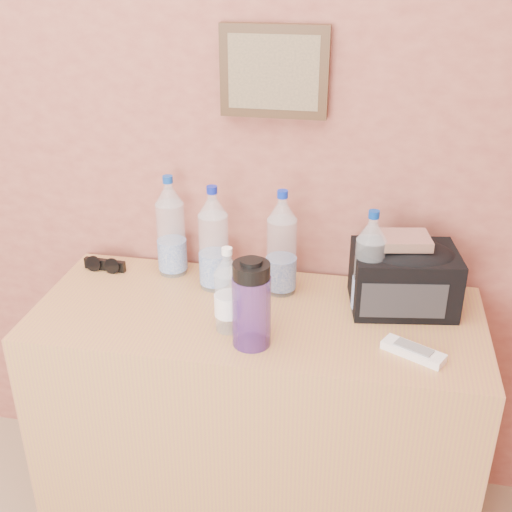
{
  "coord_description": "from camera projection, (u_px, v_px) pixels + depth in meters",
  "views": [
    {
      "loc": [
        0.77,
        0.2,
        1.72
      ],
      "look_at": [
        0.48,
        1.71,
        0.97
      ],
      "focal_mm": 45.0,
      "sensor_mm": 36.0,
      "label": 1
    }
  ],
  "objects": [
    {
      "name": "picture_frame",
      "position": [
        274.0,
        72.0,
        1.75
      ],
      "size": [
        0.3,
        0.03,
        0.25
      ],
      "primitive_type": null,
      "color": "#382311",
      "rests_on": "room_shell"
    },
    {
      "name": "dresser",
      "position": [
        256.0,
        422.0,
        1.97
      ],
      "size": [
        1.26,
        0.52,
        0.79
      ],
      "primitive_type": "cube",
      "color": "#A57A48",
      "rests_on": "ground"
    },
    {
      "name": "pet_large_a",
      "position": [
        171.0,
        231.0,
        1.95
      ],
      "size": [
        0.09,
        0.09,
        0.32
      ],
      "rotation": [
        0.0,
        0.0,
        0.35
      ],
      "color": "silver",
      "rests_on": "dresser"
    },
    {
      "name": "pet_large_b",
      "position": [
        282.0,
        248.0,
        1.85
      ],
      "size": [
        0.09,
        0.09,
        0.32
      ],
      "rotation": [
        0.0,
        0.0,
        0.36
      ],
      "color": "white",
      "rests_on": "dresser"
    },
    {
      "name": "pet_large_c",
      "position": [
        214.0,
        244.0,
        1.87
      ],
      "size": [
        0.09,
        0.09,
        0.32
      ],
      "rotation": [
        0.0,
        0.0,
        -0.36
      ],
      "color": "silver",
      "rests_on": "dresser"
    },
    {
      "name": "pet_large_d",
      "position": [
        369.0,
        269.0,
        1.74
      ],
      "size": [
        0.08,
        0.08,
        0.3
      ],
      "rotation": [
        0.0,
        0.0,
        -0.18
      ],
      "color": "#C6EAFB",
      "rests_on": "dresser"
    },
    {
      "name": "pet_small",
      "position": [
        228.0,
        294.0,
        1.68
      ],
      "size": [
        0.07,
        0.07,
        0.24
      ],
      "rotation": [
        0.0,
        0.0,
        -0.3
      ],
      "color": "silver",
      "rests_on": "dresser"
    },
    {
      "name": "nalgene_bottle",
      "position": [
        251.0,
        303.0,
        1.61
      ],
      "size": [
        0.1,
        0.1,
        0.24
      ],
      "rotation": [
        0.0,
        0.0,
        0.04
      ],
      "color": "#492580",
      "rests_on": "dresser"
    },
    {
      "name": "sunglasses",
      "position": [
        105.0,
        265.0,
        2.02
      ],
      "size": [
        0.14,
        0.06,
        0.03
      ],
      "primitive_type": null,
      "rotation": [
        0.0,
        0.0,
        -0.08
      ],
      "color": "black",
      "rests_on": "dresser"
    },
    {
      "name": "ac_remote",
      "position": [
        413.0,
        352.0,
        1.61
      ],
      "size": [
        0.16,
        0.12,
        0.02
      ],
      "primitive_type": "cube",
      "rotation": [
        0.0,
        0.0,
        -0.48
      ],
      "color": "white",
      "rests_on": "dresser"
    },
    {
      "name": "toiletry_bag",
      "position": [
        404.0,
        275.0,
        1.79
      ],
      "size": [
        0.31,
        0.25,
        0.19
      ],
      "primitive_type": null,
      "rotation": [
        0.0,
        0.0,
        0.15
      ],
      "color": "black",
      "rests_on": "dresser"
    },
    {
      "name": "foil_packet",
      "position": [
        405.0,
        240.0,
        1.74
      ],
      "size": [
        0.15,
        0.13,
        0.03
      ],
      "primitive_type": "cube",
      "rotation": [
        0.0,
        0.0,
        0.18
      ],
      "color": "silver",
      "rests_on": "toiletry_bag"
    }
  ]
}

